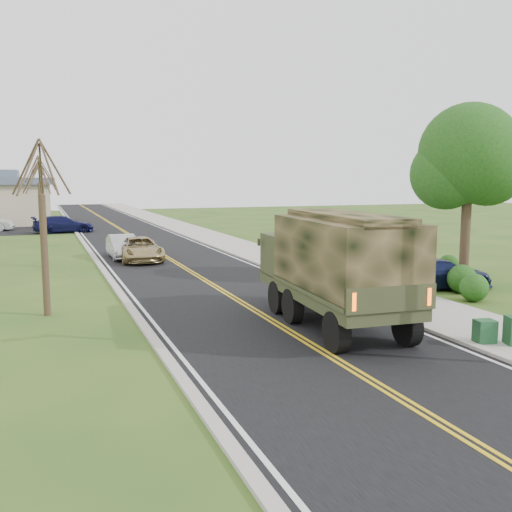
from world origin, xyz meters
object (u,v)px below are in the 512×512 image
suv_champagne (140,249)px  utility_box_far (485,331)px  pickup_navy (440,274)px  military_truck (335,262)px  sedan_silver (123,247)px

suv_champagne → utility_box_far: bearing=-71.6°
suv_champagne → utility_box_far: 21.51m
utility_box_far → pickup_navy: bearing=70.6°
pickup_navy → military_truck: bearing=129.7°
sedan_silver → utility_box_far: size_ratio=6.52×
suv_champagne → pickup_navy: bearing=-49.2°
military_truck → suv_champagne: (-3.35, 17.20, -1.43)m
utility_box_far → military_truck: bearing=143.2°
sedan_silver → utility_box_far: (7.13, -22.09, -0.27)m
pickup_navy → utility_box_far: (-4.43, -7.49, -0.22)m
sedan_silver → pickup_navy: 18.62m
suv_champagne → sedan_silver: 1.72m
military_truck → sedan_silver: size_ratio=1.78×
sedan_silver → utility_box_far: 23.21m
suv_champagne → utility_box_far: (6.36, -20.54, -0.27)m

